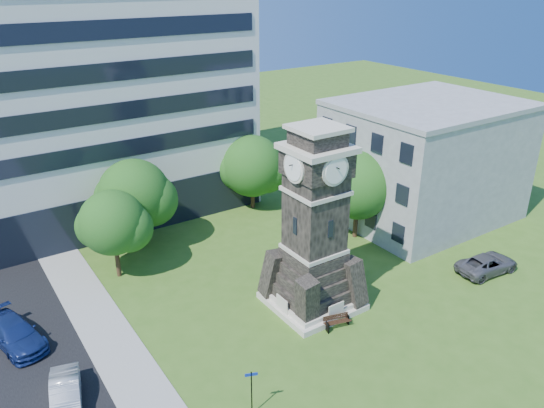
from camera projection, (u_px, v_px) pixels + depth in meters
ground at (293, 334)px, 32.49m from camera, size 160.00×160.00×0.00m
sidewalk at (114, 346)px, 31.44m from camera, size 3.00×70.00×0.06m
clock_tower at (314, 233)px, 33.42m from camera, size 5.40×5.40×12.22m
office_tall at (86, 52)px, 44.82m from camera, size 26.20×15.11×28.60m
office_low at (424, 160)px, 46.66m from camera, size 15.20×12.20×10.40m
car_street_mid at (66, 394)px, 26.95m from camera, size 2.36×4.36×1.36m
car_street_north at (15, 333)px, 31.37m from camera, size 3.32×5.58×1.51m
car_east_lot at (487, 264)px, 39.02m from camera, size 5.10×2.71×1.36m
park_bench at (337, 321)px, 32.99m from camera, size 1.71×0.46×0.88m
street_sign at (252, 388)px, 25.98m from camera, size 0.64×0.06×2.67m
tree_nw at (114, 225)px, 37.18m from camera, size 5.14×4.67×6.65m
tree_nc at (135, 196)px, 40.81m from camera, size 6.08×5.53×7.49m
tree_ne at (253, 168)px, 48.53m from camera, size 6.25×5.68×6.98m
tree_east at (359, 187)px, 42.84m from camera, size 6.14×5.58×7.41m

